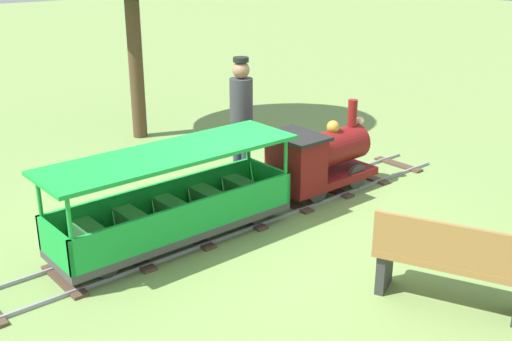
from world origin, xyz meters
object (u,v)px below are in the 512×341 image
(conductor_person, at_px, (241,109))
(park_bench, at_px, (451,263))
(locomotive, at_px, (318,157))
(passenger_car, at_px, (174,206))

(conductor_person, bearing_deg, park_bench, -9.66)
(conductor_person, height_order, park_bench, conductor_person)
(locomotive, xyz_separation_m, conductor_person, (-1.05, -0.37, 0.47))
(passenger_car, height_order, conductor_person, conductor_person)
(passenger_car, bearing_deg, locomotive, 90.00)
(conductor_person, bearing_deg, locomotive, 19.21)
(passenger_car, xyz_separation_m, conductor_person, (-1.05, 1.74, 0.54))
(park_bench, bearing_deg, passenger_car, -155.77)
(locomotive, distance_m, passenger_car, 2.11)
(conductor_person, distance_m, park_bench, 3.66)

